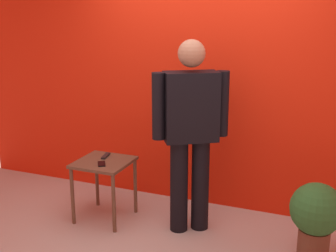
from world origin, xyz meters
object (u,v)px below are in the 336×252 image
object	(u,v)px
potted_plant	(316,216)
side_table	(104,170)
standing_person	(191,128)
tv_remote	(106,156)
cell_phone	(102,164)

from	to	relation	value
potted_plant	side_table	bearing A→B (deg)	179.53
potted_plant	standing_person	bearing A→B (deg)	173.91
standing_person	potted_plant	bearing A→B (deg)	-6.09
side_table	potted_plant	size ratio (longest dim) A/B	0.90
tv_remote	potted_plant	size ratio (longest dim) A/B	0.25
cell_phone	potted_plant	world-z (taller)	potted_plant
side_table	cell_phone	size ratio (longest dim) A/B	4.28
cell_phone	potted_plant	distance (m)	2.00
tv_remote	potted_plant	world-z (taller)	potted_plant
side_table	tv_remote	world-z (taller)	tv_remote
side_table	potted_plant	bearing A→B (deg)	-0.47
standing_person	cell_phone	size ratio (longest dim) A/B	12.61
potted_plant	tv_remote	bearing A→B (deg)	176.37
standing_person	potted_plant	world-z (taller)	standing_person
standing_person	tv_remote	bearing A→B (deg)	179.50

